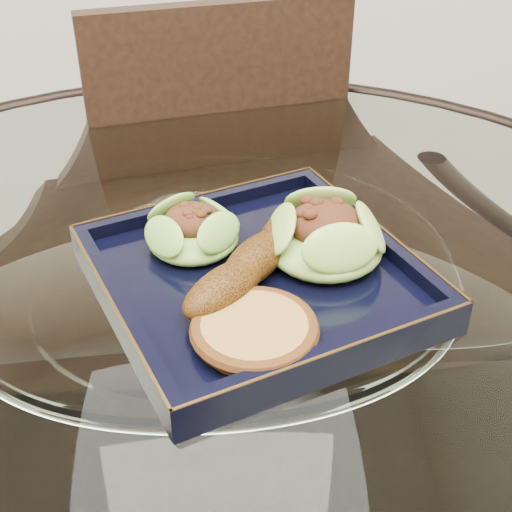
{
  "coord_description": "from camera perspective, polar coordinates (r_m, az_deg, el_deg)",
  "views": [
    {
      "loc": [
        0.0,
        -0.5,
        1.17
      ],
      "look_at": [
        0.04,
        0.02,
        0.8
      ],
      "focal_mm": 50.0,
      "sensor_mm": 36.0,
      "label": 1
    }
  ],
  "objects": [
    {
      "name": "crumb_patty",
      "position": [
        0.57,
        -0.12,
        -6.05
      ],
      "size": [
        0.12,
        0.12,
        0.02
      ],
      "primitive_type": "cylinder",
      "rotation": [
        0.0,
        0.0,
        -0.43
      ],
      "color": "#B2873B",
      "rests_on": "navy_plate"
    },
    {
      "name": "dining_table",
      "position": [
        0.76,
        -3.1,
        -13.66
      ],
      "size": [
        1.13,
        1.13,
        0.77
      ],
      "color": "white",
      "rests_on": "ground"
    },
    {
      "name": "lettuce_wrap_left",
      "position": [
        0.68,
        -5.07,
        1.84
      ],
      "size": [
        0.11,
        0.11,
        0.03
      ],
      "primitive_type": "ellipsoid",
      "rotation": [
        0.0,
        0.0,
        0.31
      ],
      "color": "#60992C",
      "rests_on": "navy_plate"
    },
    {
      "name": "dining_chair",
      "position": [
        1.07,
        -0.99,
        -3.12
      ],
      "size": [
        0.47,
        0.47,
        0.91
      ],
      "rotation": [
        0.0,
        0.0,
        0.21
      ],
      "color": "black",
      "rests_on": "ground"
    },
    {
      "name": "navy_plate",
      "position": [
        0.66,
        0.0,
        -2.16
      ],
      "size": [
        0.35,
        0.35,
        0.02
      ],
      "primitive_type": "cube",
      "rotation": [
        0.0,
        0.0,
        0.4
      ],
      "color": "black",
      "rests_on": "dining_table"
    },
    {
      "name": "roasted_plantain",
      "position": [
        0.64,
        -0.03,
        -0.25
      ],
      "size": [
        0.14,
        0.17,
        0.03
      ],
      "primitive_type": "ellipsoid",
      "rotation": [
        0.0,
        0.0,
        0.94
      ],
      "color": "#5A3209",
      "rests_on": "navy_plate"
    },
    {
      "name": "lettuce_wrap_right",
      "position": [
        0.66,
        5.52,
        1.32
      ],
      "size": [
        0.14,
        0.14,
        0.04
      ],
      "primitive_type": "ellipsoid",
      "rotation": [
        0.0,
        0.0,
        -0.38
      ],
      "color": "#558B28",
      "rests_on": "navy_plate"
    }
  ]
}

